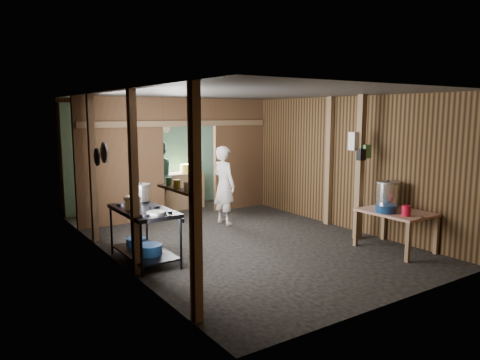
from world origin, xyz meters
TOP-DOWN VIEW (x-y plane):
  - floor at (0.00, 0.00)m, footprint 4.50×7.00m
  - ceiling at (0.00, 0.00)m, footprint 4.50×7.00m
  - wall_back at (0.00, 3.50)m, footprint 4.50×0.00m
  - wall_front at (0.00, -3.50)m, footprint 4.50×0.00m
  - wall_left at (-2.25, 0.00)m, footprint 0.00×7.00m
  - wall_right at (2.25, 0.00)m, footprint 0.00×7.00m
  - partition_left at (-1.32, 2.20)m, footprint 1.85×0.10m
  - partition_right at (1.57, 2.20)m, footprint 1.35×0.10m
  - partition_header at (0.25, 2.20)m, footprint 1.30×0.10m
  - turquoise_panel at (0.00, 3.44)m, footprint 4.40×0.06m
  - back_counter at (0.30, 2.95)m, footprint 1.20×0.50m
  - wall_clock at (0.25, 3.40)m, footprint 0.20×0.03m
  - post_left_a at (-2.18, -2.60)m, footprint 0.10×0.12m
  - post_left_b at (-2.18, -0.80)m, footprint 0.10×0.12m
  - post_left_c at (-2.18, 1.20)m, footprint 0.10×0.12m
  - post_right at (2.18, -0.20)m, footprint 0.10×0.12m
  - post_free at (1.85, -1.30)m, footprint 0.12×0.12m
  - cross_beam at (0.00, 2.15)m, footprint 4.40×0.12m
  - pan_lid_big at (-2.21, 0.40)m, footprint 0.03×0.34m
  - pan_lid_small at (-2.21, 0.80)m, footprint 0.03×0.30m
  - wall_shelf at (-2.15, -2.10)m, footprint 0.14×0.80m
  - jar_white at (-2.15, -2.35)m, footprint 0.07×0.07m
  - jar_yellow at (-2.15, -2.10)m, footprint 0.08×0.08m
  - jar_green at (-2.15, -1.88)m, footprint 0.06×0.06m
  - bag_white at (1.80, -1.22)m, footprint 0.22×0.15m
  - bag_green at (1.92, -1.36)m, footprint 0.16×0.12m
  - bag_black at (1.78, -1.38)m, footprint 0.14×0.10m
  - gas_range at (-1.88, -0.36)m, footprint 0.72×1.41m
  - prep_table at (1.83, -2.13)m, footprint 0.82×1.12m
  - stove_pot_large at (-1.71, 0.16)m, footprint 0.41×0.41m
  - stove_pot_med at (-2.05, -0.37)m, footprint 0.35×0.35m
  - frying_pan at (-1.88, -0.83)m, footprint 0.40×0.54m
  - blue_tub_front at (-1.88, -0.56)m, footprint 0.37×0.37m
  - blue_tub_back at (-1.88, 0.00)m, footprint 0.31×0.31m
  - stock_pot at (1.95, -1.86)m, footprint 0.47×0.47m
  - wash_basin at (1.61, -2.09)m, footprint 0.41×0.41m
  - pink_bucket at (1.66, -2.44)m, footprint 0.18×0.18m
  - knife at (1.71, -2.66)m, footprint 0.30×0.12m
  - yellow_tub at (0.58, 2.95)m, footprint 0.36×0.36m
  - red_cup at (0.03, 2.95)m, footprint 0.11×0.11m
  - cook at (0.43, 1.03)m, footprint 0.45×0.63m
  - worker_back at (-0.22, 2.86)m, footprint 0.99×0.90m

SIDE VIEW (x-z plane):
  - floor at x=0.00m, z-range 0.00..0.00m
  - blue_tub_back at x=-1.88m, z-range 0.16..0.29m
  - blue_tub_front at x=-1.88m, z-range 0.16..0.32m
  - prep_table at x=1.83m, z-range 0.00..0.66m
  - gas_range at x=-1.88m, z-range 0.00..0.83m
  - back_counter at x=0.30m, z-range 0.00..0.85m
  - knife at x=1.71m, z-range 0.67..0.67m
  - wash_basin at x=1.61m, z-range 0.66..0.79m
  - pink_bucket at x=1.66m, z-range 0.66..0.83m
  - cook at x=0.43m, z-range 0.00..1.61m
  - worker_back at x=-0.22m, z-range 0.00..1.65m
  - frying_pan at x=-1.88m, z-range 0.82..0.88m
  - stock_pot at x=1.95m, z-range 0.64..1.11m
  - red_cup at x=0.03m, z-range 0.85..0.98m
  - stove_pot_med at x=-2.05m, z-range 0.81..1.04m
  - yellow_tub at x=0.58m, z-range 0.85..1.05m
  - stove_pot_large at x=-1.71m, z-range 0.81..1.13m
  - turquoise_panel at x=0.00m, z-range 0.00..2.50m
  - wall_back at x=0.00m, z-range 0.00..2.60m
  - wall_front at x=0.00m, z-range 0.00..2.60m
  - wall_left at x=-2.25m, z-range 0.00..2.60m
  - wall_right at x=2.25m, z-range 0.00..2.60m
  - partition_left at x=-1.32m, z-range 0.00..2.60m
  - partition_right at x=1.57m, z-range 0.00..2.60m
  - post_left_a at x=-2.18m, z-range 0.00..2.60m
  - post_left_b at x=-2.18m, z-range 0.00..2.60m
  - post_left_c at x=-2.18m, z-range 0.00..2.60m
  - post_right at x=2.18m, z-range 0.00..2.60m
  - post_free at x=1.85m, z-range 0.00..2.60m
  - wall_shelf at x=-2.15m, z-range 1.39..1.41m
  - jar_white at x=-2.15m, z-range 1.42..1.52m
  - jar_yellow at x=-2.15m, z-range 1.42..1.52m
  - jar_green at x=-2.15m, z-range 1.42..1.52m
  - pan_lid_small at x=-2.21m, z-range 1.40..1.70m
  - bag_black at x=1.78m, z-range 1.45..1.65m
  - bag_green at x=1.92m, z-range 1.48..1.72m
  - pan_lid_big at x=-2.21m, z-range 1.48..1.82m
  - bag_white at x=1.80m, z-range 1.62..1.94m
  - wall_clock at x=0.25m, z-range 1.80..2.00m
  - cross_beam at x=0.00m, z-range 1.99..2.11m
  - partition_header at x=0.25m, z-range 2.00..2.60m
  - ceiling at x=0.00m, z-range 2.60..2.60m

